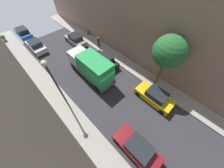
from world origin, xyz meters
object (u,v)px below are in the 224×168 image
Objects in this scene: parked_car_left_2 at (36,46)px; potted_plant_3 at (88,32)px; delivery_truck at (91,67)px; street_tree_1 at (169,52)px; parked_car_left_1 at (137,148)px; parked_car_right_2 at (105,61)px; parked_car_left_3 at (23,33)px; parked_car_right_3 at (76,40)px; parked_car_right_1 at (155,96)px; lamp_post at (55,82)px; pedestrian at (98,42)px; potted_plant_1 at (3,38)px.

parked_car_left_2 is 5.90× the size of potted_plant_3.
street_tree_1 reaches higher than delivery_truck.
parked_car_right_2 is at bearing 61.73° from parked_car_left_1.
parked_car_right_3 is at bearing -56.65° from parked_car_left_3.
parked_car_left_2 and parked_car_right_1 have the same top height.
parked_car_right_3 is at bearing 90.00° from parked_car_right_2.
delivery_truck is 9.28× the size of potted_plant_3.
delivery_truck is 5.44m from lamp_post.
delivery_truck is at bearing -80.45° from parked_car_left_3.
potted_plant_3 is at bearing -14.31° from parked_car_left_2.
potted_plant_3 is (8.49, -7.44, -0.18)m from parked_car_left_3.
parked_car_right_3 is 5.90× the size of potted_plant_3.
delivery_truck is 6.41m from pedestrian.
parked_car_right_1 is at bearing -71.01° from potted_plant_1.
parked_car_left_1 reaches higher than potted_plant_1.
parked_car_right_3 is at bearing 71.01° from delivery_truck.
potted_plant_1 is 14.17m from potted_plant_3.
parked_car_left_3 is at bearing 102.89° from parked_car_right_1.
lamp_post is at bearing -163.28° from parked_car_right_2.
parked_car_right_2 is at bearing -70.65° from parked_car_left_3.
pedestrian reaches higher than parked_car_right_3.
parked_car_right_2 is 0.66× the size of lamp_post.
street_tree_1 is 1.00× the size of lamp_post.
parked_car_right_3 is at bearing -28.50° from parked_car_left_2.
pedestrian is 11.43m from lamp_post.
pedestrian is at bearing 32.06° from lamp_post.
lamp_post is at bearing -127.93° from parked_car_right_3.
potted_plant_1 is (-8.41, 24.44, 0.02)m from parked_car_right_1.
potted_plant_1 is at bearing 108.66° from delivery_truck.
parked_car_right_1 is 0.64× the size of delivery_truck.
parked_car_right_2 is 2.44× the size of pedestrian.
parked_car_left_3 is 1.00× the size of parked_car_right_1.
parked_car_right_3 is 0.64× the size of delivery_truck.
parked_car_right_3 reaches higher than potted_plant_1.
parked_car_left_2 is 1.00× the size of parked_car_left_3.
potted_plant_3 is (8.49, -2.16, -0.18)m from parked_car_left_2.
lamp_post is (-7.30, -9.37, 3.54)m from parked_car_right_3.
lamp_post reaches higher than parked_car_left_2.
parked_car_left_2 is 1.00× the size of parked_car_right_1.
parked_car_left_1 is 20.15m from parked_car_left_2.
delivery_truck reaches higher than parked_car_right_2.
street_tree_1 is (7.63, -22.40, 4.12)m from parked_car_left_3.
parked_car_right_1 and parked_car_right_3 have the same top height.
parked_car_right_3 is at bearing 98.93° from street_tree_1.
parked_car_left_1 is 1.00× the size of parked_car_right_1.
pedestrian is at bearing -50.42° from potted_plant_1.
parked_car_left_1 is at bearing -158.38° from street_tree_1.
street_tree_1 is at bearing -52.17° from delivery_truck.
street_tree_1 is at bearing -65.41° from potted_plant_1.
parked_car_left_2 is 1.00× the size of parked_car_right_3.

